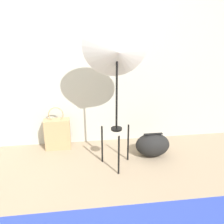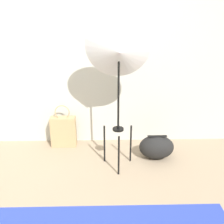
# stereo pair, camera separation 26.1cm
# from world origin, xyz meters

# --- Properties ---
(wall_back) EXTENTS (8.00, 0.05, 2.60)m
(wall_back) POSITION_xyz_m (0.00, 2.12, 1.30)
(wall_back) COLOR beige
(wall_back) RESTS_ON ground_plane
(photo_umbrella) EXTENTS (0.68, 0.36, 1.68)m
(photo_umbrella) POSITION_xyz_m (0.27, 1.48, 1.31)
(photo_umbrella) COLOR black
(photo_umbrella) RESTS_ON ground_plane
(tote_bag) EXTENTS (0.32, 0.13, 0.57)m
(tote_bag) POSITION_xyz_m (-0.42, 1.96, 0.21)
(tote_bag) COLOR tan
(tote_bag) RESTS_ON ground_plane
(duffel_bag) EXTENTS (0.42, 0.29, 0.29)m
(duffel_bag) POSITION_xyz_m (0.74, 1.63, 0.14)
(duffel_bag) COLOR black
(duffel_bag) RESTS_ON ground_plane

